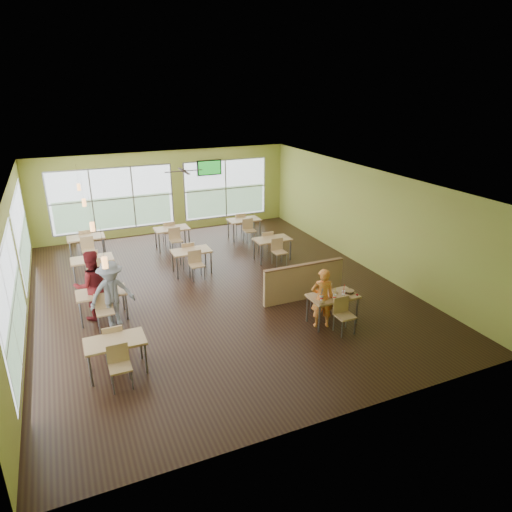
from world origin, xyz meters
The scene contains 20 objects.
room centered at (0.00, 0.00, 1.60)m, with size 12.00×12.04×3.20m.
window_bays centered at (-2.65, 3.08, 1.48)m, with size 9.24×10.24×2.38m.
main_table centered at (2.00, -3.00, 0.63)m, with size 1.22×1.52×0.87m.
half_wall_divider centered at (2.00, -1.55, 0.52)m, with size 2.40×0.14×1.04m.
dining_tables centered at (-1.05, 1.71, 0.63)m, with size 6.92×8.72×0.87m.
pendant_lights centered at (-3.20, 0.68, 2.45)m, with size 0.11×7.31×0.86m.
ceiling_fan centered at (0.00, 3.00, 2.95)m, with size 1.25×1.25×0.29m.
tv_backwall centered at (1.80, 5.90, 2.45)m, with size 1.00×0.07×0.60m.
man_plaid centered at (1.66, -3.06, 0.76)m, with size 0.56×0.37×1.53m, color #FB501B.
patron_maroon centered at (-3.38, -0.36, 0.91)m, with size 0.88×0.69×1.81m, color maroon.
patron_grey centered at (-2.99, -0.92, 0.84)m, with size 1.09×0.63×1.68m, color slate.
cup_blue centered at (1.60, -3.12, 0.82)m, with size 0.09×0.09×0.34m.
cup_yellow centered at (1.92, -3.19, 0.82)m, with size 0.09×0.09×0.33m.
cup_red_near centered at (2.13, -3.24, 0.81)m, with size 0.09×0.09×0.31m.
cup_red_far centered at (2.23, -3.12, 0.82)m, with size 0.09×0.09×0.34m.
food_basket centered at (2.45, -3.03, 0.78)m, with size 0.27×0.27×0.06m.
ketchup_cup centered at (2.55, -3.23, 0.76)m, with size 0.06×0.06×0.02m, color #A60B18.
wrapper_left centered at (1.52, -3.24, 0.77)m, with size 0.16×0.14×0.04m, color #A98951.
wrapper_mid centered at (2.08, -2.92, 0.78)m, with size 0.20×0.18×0.05m, color #A98951.
wrapper_right centered at (2.25, -3.30, 0.77)m, with size 0.13×0.11×0.03m, color #A98951.
Camera 1 is at (-3.79, -11.49, 5.67)m, focal length 32.00 mm.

